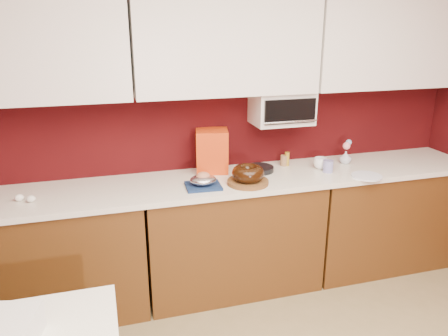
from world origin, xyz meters
name	(u,v)px	position (x,y,z in m)	size (l,w,h in m)	color
wall_back	(220,123)	(0.00, 2.25, 1.25)	(4.00, 0.02, 2.50)	#3B0809
base_cabinet_left	(47,260)	(-1.33, 1.94, 0.43)	(1.31, 0.58, 0.86)	#512E10
base_cabinet_center	(231,235)	(0.00, 1.94, 0.43)	(1.31, 0.58, 0.86)	#512E10
base_cabinet_right	(380,215)	(1.33, 1.94, 0.43)	(1.31, 0.58, 0.86)	#512E10
countertop	(231,181)	(0.00, 1.94, 0.88)	(4.00, 0.62, 0.04)	silver
upper_cabinet_left	(20,47)	(-1.33, 2.08, 1.85)	(1.31, 0.33, 0.70)	white
upper_cabinet_center	(226,44)	(0.00, 2.08, 1.85)	(1.31, 0.33, 0.70)	white
upper_cabinet_right	(390,42)	(1.33, 2.08, 1.85)	(1.31, 0.33, 0.70)	white
toaster_oven	(282,108)	(0.45, 2.10, 1.38)	(0.45, 0.30, 0.25)	white
toaster_oven_door	(290,111)	(0.45, 1.94, 1.38)	(0.40, 0.02, 0.18)	black
toaster_oven_handle	(291,122)	(0.45, 1.93, 1.30)	(0.02, 0.02, 0.42)	silver
cake_base	(248,182)	(0.08, 1.79, 0.91)	(0.30, 0.30, 0.03)	brown
bundt_cake	(248,173)	(0.08, 1.79, 0.98)	(0.23, 0.23, 0.09)	black
navy_towel	(203,186)	(-0.24, 1.82, 0.91)	(0.24, 0.20, 0.02)	navy
foil_ham_nest	(203,180)	(-0.24, 1.82, 0.96)	(0.19, 0.16, 0.07)	silver
roasted_ham	(203,176)	(-0.24, 1.82, 0.98)	(0.10, 0.08, 0.06)	#BC7656
pandoro_box	(212,151)	(-0.09, 2.14, 1.06)	(0.24, 0.22, 0.33)	#B31A0B
dark_pan	(259,169)	(0.26, 2.03, 0.92)	(0.22, 0.22, 0.04)	black
coffee_mug	(321,162)	(0.74, 1.96, 0.95)	(0.10, 0.10, 0.11)	white
blue_jar	(328,166)	(0.75, 1.87, 0.95)	(0.08, 0.08, 0.09)	navy
flower_vase	(346,157)	(1.00, 2.03, 0.96)	(0.08, 0.08, 0.12)	#B2B8C9
flower_pink	(347,146)	(1.00, 2.03, 1.05)	(0.06, 0.06, 0.06)	pink
flower_blue	(349,142)	(1.03, 2.05, 1.07)	(0.05, 0.05, 0.05)	#82A4D0
china_plate	(367,176)	(0.98, 1.69, 0.91)	(0.22, 0.22, 0.01)	white
amber_bottle	(287,159)	(0.52, 2.11, 0.96)	(0.04, 0.04, 0.11)	olive
paper_cup	(284,160)	(0.49, 2.11, 0.94)	(0.06, 0.06, 0.08)	olive
egg_left	(19,198)	(-1.44, 1.91, 0.92)	(0.06, 0.05, 0.05)	white
egg_right	(31,199)	(-1.37, 1.86, 0.92)	(0.06, 0.05, 0.05)	silver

